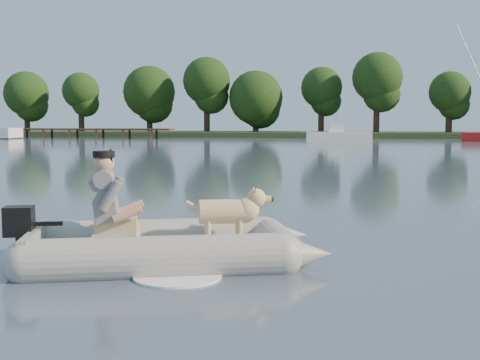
% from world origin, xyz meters
% --- Properties ---
extents(water, '(160.00, 160.00, 0.00)m').
position_xyz_m(water, '(0.00, 0.00, 0.00)').
color(water, slate).
rests_on(water, ground).
extents(shore_bank, '(160.00, 12.00, 0.70)m').
position_xyz_m(shore_bank, '(0.00, 62.00, 0.25)').
color(shore_bank, '#47512D').
rests_on(shore_bank, water).
extents(dock, '(18.00, 2.00, 1.04)m').
position_xyz_m(dock, '(-26.00, 52.00, 0.52)').
color(dock, '#4C331E').
rests_on(dock, water).
extents(treeline, '(75.85, 7.35, 9.27)m').
position_xyz_m(treeline, '(1.46, 61.10, 5.39)').
color(treeline, '#332316').
rests_on(treeline, shore_bank).
extents(dinghy, '(6.12, 5.43, 1.46)m').
position_xyz_m(dinghy, '(-0.06, -0.47, 0.63)').
color(dinghy, gray).
rests_on(dinghy, water).
extents(man, '(0.94, 0.87, 1.14)m').
position_xyz_m(man, '(-0.78, -0.67, 0.82)').
color(man, slate).
rests_on(man, dinghy).
extents(dog, '(1.05, 0.66, 0.66)m').
position_xyz_m(dog, '(0.56, -0.20, 0.55)').
color(dog, tan).
rests_on(dog, dinghy).
extents(outboard_motor, '(0.51, 0.43, 0.83)m').
position_xyz_m(outboard_motor, '(-1.72, -1.06, 0.33)').
color(outboard_motor, black).
rests_on(outboard_motor, dinghy).
extents(motorboat, '(5.88, 2.82, 2.40)m').
position_xyz_m(motorboat, '(0.24, 44.54, 1.09)').
color(motorboat, white).
rests_on(motorboat, water).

